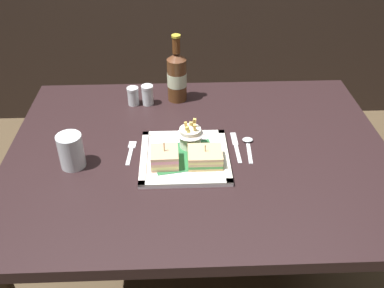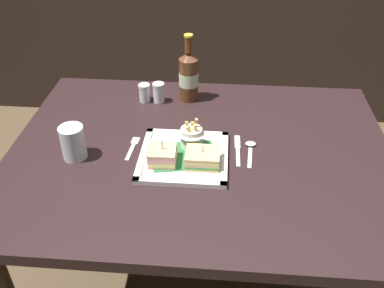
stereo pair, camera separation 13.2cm
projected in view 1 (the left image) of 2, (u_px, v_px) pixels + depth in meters
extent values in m
cube|color=black|center=(199.00, 154.00, 1.38)|extent=(1.22, 0.92, 0.04)
cylinder|color=#33201E|center=(73.00, 174.00, 1.90)|extent=(0.06, 0.06, 0.74)
cylinder|color=#372214|center=(312.00, 168.00, 1.94)|extent=(0.06, 0.06, 0.74)
cube|color=white|center=(185.00, 158.00, 1.33)|extent=(0.27, 0.27, 0.01)
cube|color=#286939|center=(185.00, 156.00, 1.32)|extent=(0.21, 0.18, 0.00)
cube|color=white|center=(186.00, 182.00, 1.22)|extent=(0.27, 0.02, 0.01)
cube|color=white|center=(184.00, 133.00, 1.42)|extent=(0.27, 0.02, 0.01)
cube|color=white|center=(144.00, 157.00, 1.32)|extent=(0.02, 0.27, 0.01)
cube|color=white|center=(225.00, 155.00, 1.32)|extent=(0.02, 0.27, 0.01)
cube|color=tan|center=(165.00, 163.00, 1.29)|extent=(0.08, 0.09, 0.01)
cube|color=#EBD580|center=(165.00, 160.00, 1.28)|extent=(0.08, 0.09, 0.01)
cube|color=tan|center=(165.00, 157.00, 1.28)|extent=(0.08, 0.09, 0.01)
cube|color=pink|center=(165.00, 155.00, 1.27)|extent=(0.08, 0.09, 0.01)
cube|color=tan|center=(164.00, 152.00, 1.27)|extent=(0.08, 0.09, 0.01)
cylinder|color=tan|center=(164.00, 153.00, 1.27)|extent=(0.00, 0.00, 0.08)
cube|color=#D8B56B|center=(205.00, 162.00, 1.29)|extent=(0.10, 0.09, 0.01)
cube|color=#428D43|center=(205.00, 159.00, 1.29)|extent=(0.10, 0.09, 0.01)
cube|color=tan|center=(205.00, 157.00, 1.28)|extent=(0.10, 0.09, 0.01)
cube|color=#E6D67E|center=(205.00, 155.00, 1.28)|extent=(0.10, 0.09, 0.01)
cube|color=#DAAD7B|center=(205.00, 152.00, 1.27)|extent=(0.10, 0.09, 0.01)
cylinder|color=tan|center=(205.00, 154.00, 1.28)|extent=(0.00, 0.00, 0.07)
cylinder|color=white|center=(190.00, 138.00, 1.35)|extent=(0.07, 0.07, 0.07)
cone|color=white|center=(190.00, 130.00, 1.33)|extent=(0.08, 0.08, 0.03)
cube|color=#E2C656|center=(189.00, 134.00, 1.32)|extent=(0.02, 0.01, 0.05)
cube|color=#EAB75B|center=(195.00, 130.00, 1.33)|extent=(0.01, 0.02, 0.06)
cube|color=#E7B858|center=(187.00, 131.00, 1.32)|extent=(0.02, 0.02, 0.06)
cube|color=#DEB557|center=(193.00, 126.00, 1.34)|extent=(0.02, 0.02, 0.06)
cube|color=#DCBE60|center=(191.00, 129.00, 1.34)|extent=(0.01, 0.01, 0.05)
cylinder|color=brown|center=(177.00, 80.00, 1.59)|extent=(0.07, 0.07, 0.16)
cone|color=brown|center=(176.00, 56.00, 1.53)|extent=(0.07, 0.07, 0.03)
cylinder|color=brown|center=(176.00, 45.00, 1.51)|extent=(0.03, 0.03, 0.06)
cylinder|color=gold|center=(176.00, 36.00, 1.49)|extent=(0.03, 0.03, 0.01)
cylinder|color=beige|center=(177.00, 79.00, 1.59)|extent=(0.07, 0.07, 0.05)
cylinder|color=silver|center=(71.00, 151.00, 1.27)|extent=(0.08, 0.08, 0.11)
cylinder|color=silver|center=(72.00, 156.00, 1.28)|extent=(0.07, 0.07, 0.07)
cube|color=silver|center=(130.00, 156.00, 1.34)|extent=(0.02, 0.09, 0.00)
cube|color=silver|center=(132.00, 145.00, 1.39)|extent=(0.03, 0.04, 0.00)
cube|color=silver|center=(238.00, 154.00, 1.35)|extent=(0.01, 0.10, 0.00)
cube|color=silver|center=(234.00, 139.00, 1.42)|extent=(0.02, 0.07, 0.00)
cube|color=silver|center=(249.00, 153.00, 1.35)|extent=(0.02, 0.11, 0.00)
ellipsoid|color=silver|center=(248.00, 140.00, 1.40)|extent=(0.04, 0.03, 0.01)
cylinder|color=silver|center=(133.00, 97.00, 1.59)|extent=(0.04, 0.04, 0.06)
cylinder|color=white|center=(133.00, 100.00, 1.59)|extent=(0.04, 0.04, 0.03)
cylinder|color=silver|center=(132.00, 89.00, 1.57)|extent=(0.04, 0.04, 0.01)
cylinder|color=silver|center=(148.00, 96.00, 1.59)|extent=(0.04, 0.04, 0.07)
cylinder|color=#3D2F23|center=(148.00, 99.00, 1.59)|extent=(0.04, 0.04, 0.04)
cylinder|color=silver|center=(147.00, 87.00, 1.56)|extent=(0.04, 0.04, 0.01)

